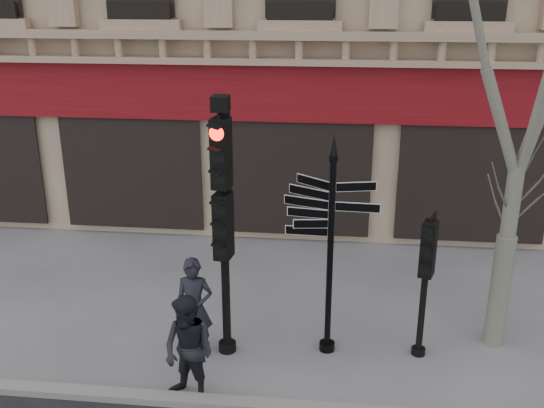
% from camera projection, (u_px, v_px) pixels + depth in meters
% --- Properties ---
extents(ground, '(80.00, 80.00, 0.00)m').
position_uv_depth(ground, '(276.00, 355.00, 10.16)').
color(ground, slate).
rests_on(ground, ground).
extents(kerb, '(80.00, 0.25, 0.12)m').
position_uv_depth(kerb, '(266.00, 406.00, 8.83)').
color(kerb, gray).
rests_on(kerb, ground).
extents(fingerpost, '(1.88, 1.88, 3.75)m').
position_uv_depth(fingerpost, '(332.00, 211.00, 9.46)').
color(fingerpost, black).
rests_on(fingerpost, ground).
extents(traffic_signal_main, '(0.52, 0.41, 4.33)m').
position_uv_depth(traffic_signal_main, '(223.00, 199.00, 9.37)').
color(traffic_signal_main, black).
rests_on(traffic_signal_main, ground).
extents(traffic_signal_secondary, '(0.48, 0.41, 2.41)m').
position_uv_depth(traffic_signal_secondary, '(426.00, 263.00, 9.62)').
color(traffic_signal_secondary, black).
rests_on(traffic_signal_secondary, ground).
extents(plane_tree, '(2.92, 2.92, 7.75)m').
position_uv_depth(plane_tree, '(539.00, 15.00, 8.69)').
color(plane_tree, gray).
rests_on(plane_tree, ground).
extents(pedestrian_a, '(0.65, 0.44, 1.72)m').
position_uv_depth(pedestrian_a, '(194.00, 308.00, 9.94)').
color(pedestrian_a, black).
rests_on(pedestrian_a, ground).
extents(pedestrian_b, '(1.02, 0.93, 1.70)m').
position_uv_depth(pedestrian_b, '(189.00, 351.00, 8.77)').
color(pedestrian_b, black).
rests_on(pedestrian_b, ground).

